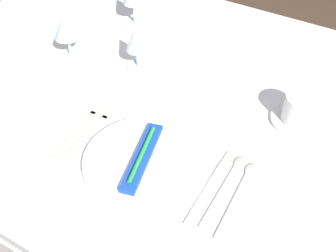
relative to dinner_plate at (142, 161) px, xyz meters
The scene contains 13 objects.
ground_plane 0.79m from the dinner_plate, 81.38° to the left, with size 6.00×6.00×0.00m, color #4C3828.
dining_table 0.27m from the dinner_plate, 81.38° to the left, with size 1.80×1.11×0.74m.
dinner_plate is the anchor object (origin of this frame).
toothbrush_package 0.02m from the dinner_plate, ahead, with size 0.08×0.21×0.02m.
fork_outer 0.17m from the dinner_plate, behind, with size 0.02×0.21×0.00m.
fork_inner 0.20m from the dinner_plate, behind, with size 0.03×0.21×0.00m.
dinner_knife 0.17m from the dinner_plate, ahead, with size 0.02×0.23×0.00m.
spoon_soup 0.20m from the dinner_plate, 14.51° to the left, with size 0.03×0.22×0.01m.
spoon_dessert 0.23m from the dinner_plate, 10.91° to the left, with size 0.03×0.22×0.01m.
saucer_left 0.42m from the dinner_plate, 49.59° to the left, with size 0.13×0.13×0.01m, color white.
coffee_cup_left 0.42m from the dinner_plate, 49.41° to the left, with size 0.11×0.08×0.07m.
wine_glass_left 0.38m from the dinner_plate, 124.19° to the left, with size 0.07×0.07×0.14m.
wine_glass_right 0.50m from the dinner_plate, 148.52° to the left, with size 0.08×0.08×0.14m.
Camera 1 is at (0.32, -0.76, 1.49)m, focal length 44.07 mm.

